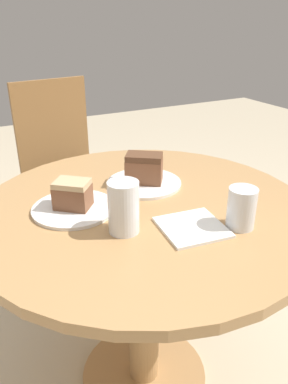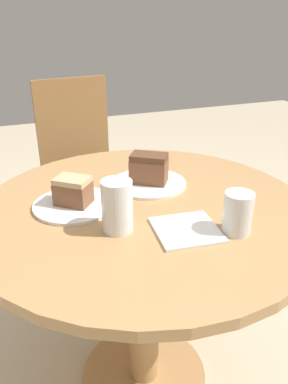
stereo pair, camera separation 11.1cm
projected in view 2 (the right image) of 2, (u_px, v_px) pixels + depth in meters
ground_plane at (144, 376)px, 1.45m from camera, size 8.00×8.00×0.00m
table at (144, 251)px, 1.20m from camera, size 1.01×1.01×0.75m
chair at (84, 177)px, 1.95m from camera, size 0.45×0.46×0.99m
plate_near at (74, 205)px, 1.11m from camera, size 0.24×0.24×0.01m
plate_far at (149, 183)px, 1.26m from camera, size 0.25×0.25×0.01m
cake_slice_near at (73, 191)px, 1.09m from camera, size 0.12×0.12×0.08m
cake_slice_far at (149, 168)px, 1.23m from camera, size 0.14×0.13×0.10m
glass_lemonade at (238, 215)px, 0.96m from camera, size 0.08×0.08×0.11m
glass_water at (117, 209)px, 0.97m from camera, size 0.08×0.08×0.14m
napkin_stack at (186, 230)px, 0.98m from camera, size 0.18×0.18×0.01m
fork at (122, 208)px, 1.10m from camera, size 0.08×0.15×0.00m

